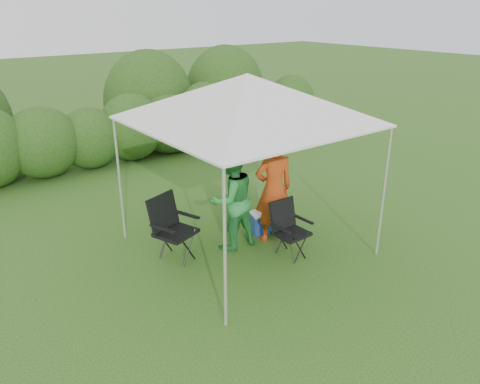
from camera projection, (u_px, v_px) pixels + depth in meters
ground at (266, 257)px, 7.48m from camera, size 70.00×70.00×0.00m
hedge at (112, 132)px, 11.63m from camera, size 13.73×1.53×1.80m
canopy at (247, 99)px, 6.94m from camera, size 3.10×3.10×2.83m
chair_right at (288, 225)px, 7.40m from camera, size 0.57×0.52×0.90m
chair_left at (171, 224)px, 7.28m from camera, size 0.76×0.73×1.03m
man at (274, 189)px, 7.73m from camera, size 0.77×0.60×1.85m
woman at (232, 199)px, 7.53m from camera, size 0.83×0.65×1.69m
cooler at (264, 222)px, 8.25m from camera, size 0.53×0.45×0.38m
bottle at (268, 205)px, 8.14m from camera, size 0.07×0.07×0.26m
lawn_toy at (272, 147)px, 12.82m from camera, size 0.61×0.51×0.31m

